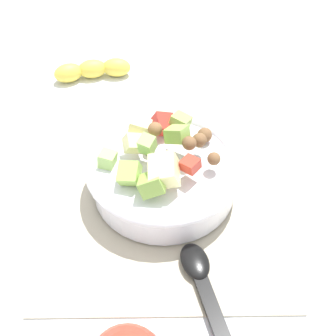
# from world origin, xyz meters

# --- Properties ---
(ground_plane) EXTENTS (2.40, 2.40, 0.00)m
(ground_plane) POSITION_xyz_m (0.00, 0.00, 0.00)
(ground_plane) COLOR silver
(placemat) EXTENTS (0.41, 0.34, 0.01)m
(placemat) POSITION_xyz_m (0.00, 0.00, 0.00)
(placemat) COLOR #BCB299
(placemat) RESTS_ON ground_plane
(salad_bowl) EXTENTS (0.23, 0.23, 0.11)m
(salad_bowl) POSITION_xyz_m (0.00, -0.00, 0.04)
(salad_bowl) COLOR white
(salad_bowl) RESTS_ON placemat
(serving_spoon) EXTENTS (0.22, 0.08, 0.01)m
(serving_spoon) POSITION_xyz_m (-0.18, -0.05, 0.01)
(serving_spoon) COLOR black
(serving_spoon) RESTS_ON placemat
(banana_whole) EXTENTS (0.06, 0.15, 0.04)m
(banana_whole) POSITION_xyz_m (0.30, 0.14, 0.02)
(banana_whole) COLOR yellow
(banana_whole) RESTS_ON ground_plane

